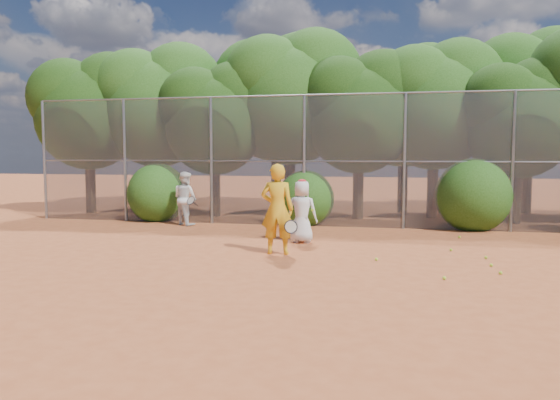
# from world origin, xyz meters

# --- Properties ---
(ground) EXTENTS (80.00, 80.00, 0.00)m
(ground) POSITION_xyz_m (0.00, 0.00, 0.00)
(ground) COLOR #A64C25
(ground) RESTS_ON ground
(fence_back) EXTENTS (20.05, 0.09, 4.03)m
(fence_back) POSITION_xyz_m (-0.12, 6.00, 2.05)
(fence_back) COLOR gray
(fence_back) RESTS_ON ground
(tree_0) EXTENTS (4.38, 3.81, 6.00)m
(tree_0) POSITION_xyz_m (-9.44, 8.04, 3.93)
(tree_0) COLOR black
(tree_0) RESTS_ON ground
(tree_1) EXTENTS (4.64, 4.03, 6.35)m
(tree_1) POSITION_xyz_m (-6.94, 8.54, 4.16)
(tree_1) COLOR black
(tree_1) RESTS_ON ground
(tree_2) EXTENTS (3.99, 3.47, 5.47)m
(tree_2) POSITION_xyz_m (-4.45, 7.83, 3.58)
(tree_2) COLOR black
(tree_2) RESTS_ON ground
(tree_3) EXTENTS (4.89, 4.26, 6.70)m
(tree_3) POSITION_xyz_m (-1.94, 8.84, 4.40)
(tree_3) COLOR black
(tree_3) RESTS_ON ground
(tree_4) EXTENTS (4.19, 3.64, 5.73)m
(tree_4) POSITION_xyz_m (0.55, 8.24, 3.76)
(tree_4) COLOR black
(tree_4) RESTS_ON ground
(tree_5) EXTENTS (4.51, 3.92, 6.17)m
(tree_5) POSITION_xyz_m (3.06, 9.04, 4.05)
(tree_5) COLOR black
(tree_5) RESTS_ON ground
(tree_6) EXTENTS (3.86, 3.36, 5.29)m
(tree_6) POSITION_xyz_m (5.55, 8.03, 3.47)
(tree_6) COLOR black
(tree_6) RESTS_ON ground
(tree_9) EXTENTS (4.83, 4.20, 6.62)m
(tree_9) POSITION_xyz_m (-7.94, 10.84, 4.34)
(tree_9) COLOR black
(tree_9) RESTS_ON ground
(tree_10) EXTENTS (5.15, 4.48, 7.06)m
(tree_10) POSITION_xyz_m (-2.93, 11.05, 4.63)
(tree_10) COLOR black
(tree_10) RESTS_ON ground
(tree_11) EXTENTS (4.64, 4.03, 6.35)m
(tree_11) POSITION_xyz_m (2.06, 10.64, 4.16)
(tree_11) COLOR black
(tree_11) RESTS_ON ground
(tree_12) EXTENTS (5.02, 4.37, 6.88)m
(tree_12) POSITION_xyz_m (6.56, 11.24, 4.51)
(tree_12) COLOR black
(tree_12) RESTS_ON ground
(bush_0) EXTENTS (2.00, 2.00, 2.00)m
(bush_0) POSITION_xyz_m (-6.00, 6.30, 1.00)
(bush_0) COLOR #1F4912
(bush_0) RESTS_ON ground
(bush_1) EXTENTS (1.80, 1.80, 1.80)m
(bush_1) POSITION_xyz_m (-1.00, 6.30, 0.90)
(bush_1) COLOR #1F4912
(bush_1) RESTS_ON ground
(bush_2) EXTENTS (2.20, 2.20, 2.20)m
(bush_2) POSITION_xyz_m (4.00, 6.30, 1.10)
(bush_2) COLOR #1F4912
(bush_2) RESTS_ON ground
(player_yellow) EXTENTS (0.88, 0.56, 2.02)m
(player_yellow) POSITION_xyz_m (-0.79, 1.23, 1.01)
(player_yellow) COLOR gold
(player_yellow) RESTS_ON ground
(player_teen) EXTENTS (0.81, 0.56, 1.60)m
(player_teen) POSITION_xyz_m (-0.52, 2.88, 0.80)
(player_teen) COLOR silver
(player_teen) RESTS_ON ground
(player_white) EXTENTS (1.02, 0.96, 1.67)m
(player_white) POSITION_xyz_m (-4.65, 5.40, 0.84)
(player_white) COLOR white
(player_white) RESTS_ON ground
(ball_0) EXTENTS (0.07, 0.07, 0.07)m
(ball_0) POSITION_xyz_m (3.72, 0.08, 0.03)
(ball_0) COLOR #AED727
(ball_0) RESTS_ON ground
(ball_1) EXTENTS (0.07, 0.07, 0.07)m
(ball_1) POSITION_xyz_m (3.05, 2.39, 0.03)
(ball_1) COLOR #AED727
(ball_1) RESTS_ON ground
(ball_2) EXTENTS (0.07, 0.07, 0.07)m
(ball_2) POSITION_xyz_m (2.66, -0.58, 0.03)
(ball_2) COLOR #AED727
(ball_2) RESTS_ON ground
(ball_3) EXTENTS (0.07, 0.07, 0.07)m
(ball_3) POSITION_xyz_m (3.67, 0.78, 0.03)
(ball_3) COLOR #AED727
(ball_3) RESTS_ON ground
(ball_4) EXTENTS (0.07, 0.07, 0.07)m
(ball_4) POSITION_xyz_m (1.41, 0.90, 0.03)
(ball_4) COLOR #AED727
(ball_4) RESTS_ON ground
(ball_5) EXTENTS (0.07, 0.07, 0.07)m
(ball_5) POSITION_xyz_m (3.45, 4.43, 0.03)
(ball_5) COLOR #AED727
(ball_5) RESTS_ON ground
(ball_6) EXTENTS (0.07, 0.07, 0.07)m
(ball_6) POSITION_xyz_m (3.69, 1.61, 0.03)
(ball_6) COLOR #AED727
(ball_6) RESTS_ON ground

